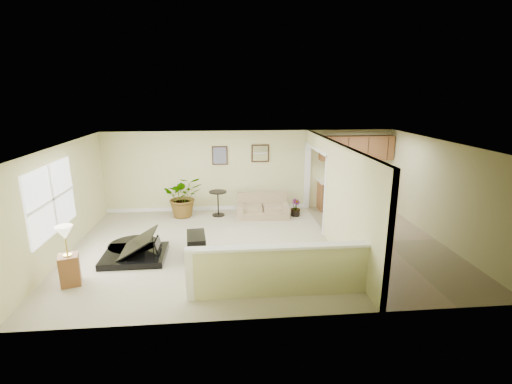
{
  "coord_description": "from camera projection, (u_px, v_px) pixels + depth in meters",
  "views": [
    {
      "loc": [
        -0.86,
        -8.35,
        3.64
      ],
      "look_at": [
        -0.07,
        0.4,
        1.26
      ],
      "focal_mm": 26.0,
      "sensor_mm": 36.0,
      "label": 1
    }
  ],
  "objects": [
    {
      "name": "interior_partition",
      "position": [
        332.0,
        193.0,
        9.14
      ],
      "size": [
        0.18,
        5.99,
        2.5
      ],
      "color": "beige",
      "rests_on": "floor"
    },
    {
      "name": "piano",
      "position": [
        133.0,
        234.0,
        8.35
      ],
      "size": [
        1.64,
        1.7,
        1.3
      ],
      "rotation": [
        0.0,
        0.0,
        0.01
      ],
      "color": "black",
      "rests_on": "floor"
    },
    {
      "name": "wall_mirror",
      "position": [
        260.0,
        153.0,
        11.47
      ],
      "size": [
        0.55,
        0.04,
        0.55
      ],
      "color": "#352113",
      "rests_on": "back_wall"
    },
    {
      "name": "left_window",
      "position": [
        51.0,
        199.0,
        7.8
      ],
      "size": [
        0.05,
        2.15,
        1.45
      ],
      "primitive_type": "cube",
      "color": "white",
      "rests_on": "left_wall"
    },
    {
      "name": "kitchen_vinyl",
      "position": [
        384.0,
        241.0,
        9.33
      ],
      "size": [
        2.7,
        6.0,
        0.01
      ],
      "primitive_type": "cube",
      "color": "#9D876A",
      "rests_on": "floor"
    },
    {
      "name": "palm_plant",
      "position": [
        184.0,
        197.0,
        11.06
      ],
      "size": [
        1.27,
        1.15,
        1.25
      ],
      "color": "black",
      "rests_on": "floor"
    },
    {
      "name": "piano_bench",
      "position": [
        196.0,
        246.0,
        8.4
      ],
      "size": [
        0.48,
        0.84,
        0.53
      ],
      "primitive_type": "cube",
      "rotation": [
        0.0,
        0.0,
        0.1
      ],
      "color": "black",
      "rests_on": "floor"
    },
    {
      "name": "back_wall",
      "position": [
        251.0,
        171.0,
        11.61
      ],
      "size": [
        9.0,
        0.04,
        2.5
      ],
      "primitive_type": "cube",
      "color": "beige",
      "rests_on": "floor"
    },
    {
      "name": "left_wall",
      "position": [
        62.0,
        202.0,
        8.34
      ],
      "size": [
        0.04,
        6.0,
        2.5
      ],
      "primitive_type": "cube",
      "color": "beige",
      "rests_on": "floor"
    },
    {
      "name": "pony_half_wall",
      "position": [
        277.0,
        270.0,
        6.72
      ],
      "size": [
        3.42,
        0.22,
        1.0
      ],
      "color": "beige",
      "rests_on": "floor"
    },
    {
      "name": "floor",
      "position": [
        260.0,
        246.0,
        9.06
      ],
      "size": [
        9.0,
        9.0,
        0.0
      ],
      "primitive_type": "plane",
      "color": "beige",
      "rests_on": "ground"
    },
    {
      "name": "kitchen_cabinets",
      "position": [
        352.0,
        182.0,
        11.73
      ],
      "size": [
        2.36,
        0.65,
        2.33
      ],
      "color": "brown",
      "rests_on": "floor"
    },
    {
      "name": "wall_art_left",
      "position": [
        220.0,
        156.0,
        11.37
      ],
      "size": [
        0.48,
        0.04,
        0.58
      ],
      "color": "#352113",
      "rests_on": "back_wall"
    },
    {
      "name": "lamp_stand",
      "position": [
        68.0,
        260.0,
        7.12
      ],
      "size": [
        0.45,
        0.45,
        1.21
      ],
      "color": "brown",
      "rests_on": "floor"
    },
    {
      "name": "loveseat",
      "position": [
        262.0,
        205.0,
        11.18
      ],
      "size": [
        1.58,
        0.95,
        0.88
      ],
      "rotation": [
        0.0,
        0.0,
        -0.05
      ],
      "color": "tan",
      "rests_on": "floor"
    },
    {
      "name": "small_plant",
      "position": [
        296.0,
        209.0,
        11.2
      ],
      "size": [
        0.38,
        0.38,
        0.52
      ],
      "color": "black",
      "rests_on": "floor"
    },
    {
      "name": "ceiling",
      "position": [
        261.0,
        144.0,
        8.4
      ],
      "size": [
        9.0,
        6.0,
        0.04
      ],
      "primitive_type": "cube",
      "color": "white",
      "rests_on": "back_wall"
    },
    {
      "name": "front_wall",
      "position": [
        280.0,
        248.0,
        5.85
      ],
      "size": [
        9.0,
        0.04,
        2.5
      ],
      "primitive_type": "cube",
      "color": "beige",
      "rests_on": "floor"
    },
    {
      "name": "right_wall",
      "position": [
        442.0,
        192.0,
        9.12
      ],
      "size": [
        0.04,
        6.0,
        2.5
      ],
      "primitive_type": "cube",
      "color": "beige",
      "rests_on": "floor"
    },
    {
      "name": "accent_table",
      "position": [
        218.0,
        200.0,
        11.15
      ],
      "size": [
        0.52,
        0.52,
        0.76
      ],
      "color": "black",
      "rests_on": "floor"
    }
  ]
}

